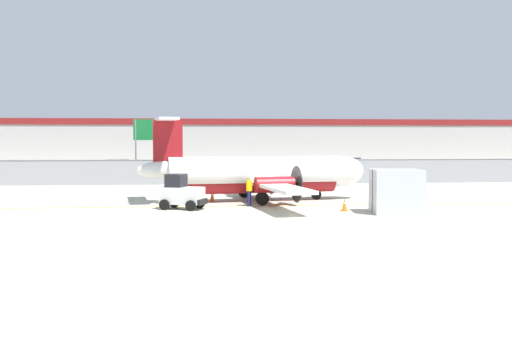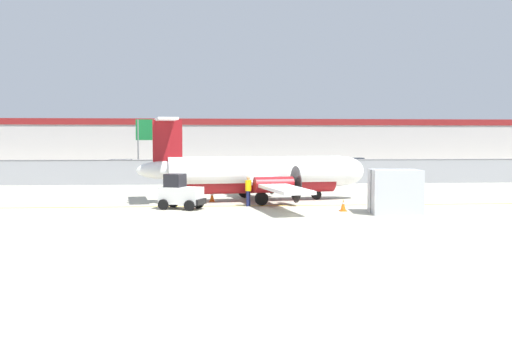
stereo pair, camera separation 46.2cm
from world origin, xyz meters
The scene contains 17 objects.
ground_plane centered at (0.00, 2.00, 0.00)m, with size 140.00×140.00×0.01m.
perimeter_fence centered at (0.00, 18.00, 1.12)m, with size 98.00×0.10×2.10m.
parking_lot_strip centered at (0.00, 29.50, 0.06)m, with size 98.00×17.00×0.12m.
background_building centered at (0.00, 47.99, 3.26)m, with size 91.00×8.10×6.50m.
commuter_airplane centered at (-1.10, 4.54, 1.60)m, with size 14.04×16.05×4.92m.
baggage_tug centered at (-5.76, 0.81, 0.86)m, with size 2.57×2.06×1.88m.
ground_crew_worker centered at (-2.05, 1.88, 0.95)m, with size 0.45×0.53×1.70m.
cargo_container centered at (5.08, -1.84, 1.10)m, with size 2.58×2.21×2.20m.
traffic_cone_near_left centered at (-4.07, 4.39, 0.31)m, with size 0.36×0.36×0.64m.
traffic_cone_near_right centered at (2.70, -0.76, 0.31)m, with size 0.36×0.36×0.64m.
traffic_cone_far_left centered at (-6.46, 3.81, 0.31)m, with size 0.36×0.36×0.64m.
parked_car_0 centered at (-13.64, 31.51, 0.89)m, with size 4.30×2.22×1.58m.
parked_car_1 centered at (-5.65, 35.45, 0.89)m, with size 4.20×2.01×1.58m.
parked_car_2 centered at (-0.54, 27.39, 0.89)m, with size 4.36×2.36×1.58m.
parked_car_3 centered at (7.37, 33.56, 0.89)m, with size 4.26×2.13×1.58m.
parked_car_4 centered at (12.38, 35.30, 0.89)m, with size 4.22×2.03×1.58m.
highway_sign centered at (-8.85, 20.39, 4.14)m, with size 3.60×0.14×5.50m.
Camera 2 is at (-4.03, -29.64, 3.63)m, focal length 40.00 mm.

